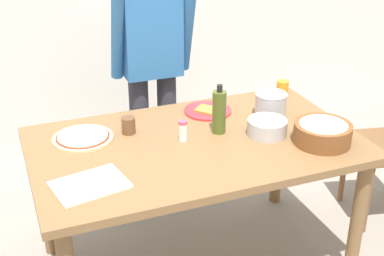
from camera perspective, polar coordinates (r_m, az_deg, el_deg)
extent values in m
cube|color=brown|center=(2.63, 0.40, -1.82)|extent=(1.60, 0.96, 0.04)
cylinder|color=brown|center=(2.86, 17.22, -9.54)|extent=(0.07, 0.07, 0.72)
cylinder|color=brown|center=(3.02, -15.43, -7.17)|extent=(0.07, 0.07, 0.72)
cylinder|color=brown|center=(3.41, 9.17, -2.52)|extent=(0.07, 0.07, 0.72)
cylinder|color=#2D2D38|center=(3.39, -5.51, -1.20)|extent=(0.12, 0.12, 0.85)
cylinder|color=#2D2D38|center=(3.44, -2.64, -0.71)|extent=(0.12, 0.12, 0.85)
cube|color=#2D6BAD|center=(3.17, -4.46, 10.44)|extent=(0.34, 0.20, 0.55)
cylinder|color=#2D6BAD|center=(3.07, -7.98, 9.77)|extent=(0.07, 0.21, 0.55)
cylinder|color=#2D6BAD|center=(3.18, -0.52, 10.62)|extent=(0.07, 0.21, 0.55)
cylinder|color=brown|center=(3.57, 15.88, -4.37)|extent=(0.04, 0.04, 0.45)
cylinder|color=brown|center=(3.31, 18.21, -7.25)|extent=(0.04, 0.04, 0.45)
cylinder|color=beige|center=(2.69, -11.56, -1.06)|extent=(0.30, 0.30, 0.01)
cylinder|color=#B22D1E|center=(2.69, -11.58, -0.91)|extent=(0.26, 0.26, 0.00)
cylinder|color=beige|center=(2.69, -11.58, -0.83)|extent=(0.25, 0.25, 0.00)
cylinder|color=red|center=(2.94, 1.69, 1.85)|extent=(0.26, 0.26, 0.01)
cube|color=#CC8438|center=(2.92, 1.84, 1.92)|extent=(0.17, 0.17, 0.01)
cylinder|color=brown|center=(2.66, 13.75, -0.57)|extent=(0.28, 0.28, 0.10)
ellipsoid|color=beige|center=(2.64, 13.84, 0.21)|extent=(0.25, 0.25, 0.05)
cylinder|color=#B7B7BC|center=(2.70, 8.02, 0.08)|extent=(0.20, 0.20, 0.08)
cylinder|color=#47561E|center=(2.67, 2.91, 1.69)|extent=(0.07, 0.07, 0.22)
cylinder|color=black|center=(2.62, 2.98, 4.25)|extent=(0.03, 0.03, 0.04)
cylinder|color=#B7B7BC|center=(2.90, 8.40, 2.41)|extent=(0.17, 0.17, 0.12)
torus|color=#A5A5AD|center=(2.88, 8.48, 3.58)|extent=(0.17, 0.17, 0.01)
cylinder|color=orange|center=(3.20, 9.64, 4.27)|extent=(0.07, 0.07, 0.08)
cylinder|color=brown|center=(2.70, -6.79, 0.28)|extent=(0.07, 0.07, 0.08)
cylinder|color=white|center=(2.61, -0.98, -0.46)|extent=(0.04, 0.04, 0.09)
cylinder|color=#D84C66|center=(2.58, -0.99, 0.60)|extent=(0.04, 0.04, 0.02)
cube|color=white|center=(2.30, -10.85, -5.97)|extent=(0.34, 0.27, 0.01)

